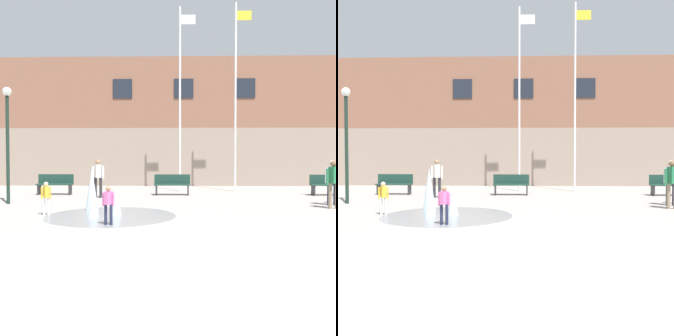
% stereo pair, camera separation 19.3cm
% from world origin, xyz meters
% --- Properties ---
extents(ground_plane, '(100.00, 100.00, 0.00)m').
position_xyz_m(ground_plane, '(0.00, 0.00, 0.00)').
color(ground_plane, gray).
extents(library_building, '(36.00, 6.05, 7.40)m').
position_xyz_m(library_building, '(0.00, 17.84, 3.70)').
color(library_building, gray).
rests_on(library_building, ground).
extents(splash_fountain, '(3.80, 3.80, 1.36)m').
position_xyz_m(splash_fountain, '(-2.66, 4.02, 0.44)').
color(splash_fountain, gray).
rests_on(splash_fountain, ground).
extents(park_bench_far_left, '(1.60, 0.44, 0.91)m').
position_xyz_m(park_bench_far_left, '(-5.84, 9.76, 0.48)').
color(park_bench_far_left, '#28282D').
rests_on(park_bench_far_left, ground).
extents(park_bench_near_trashcan, '(1.60, 0.44, 0.91)m').
position_xyz_m(park_bench_near_trashcan, '(-0.58, 9.70, 0.48)').
color(park_bench_near_trashcan, '#28282D').
rests_on(park_bench_near_trashcan, ground).
extents(park_bench_far_right, '(1.60, 0.44, 0.91)m').
position_xyz_m(park_bench_far_right, '(6.31, 9.71, 0.48)').
color(park_bench_far_right, '#28282D').
rests_on(park_bench_far_right, ground).
extents(child_running, '(0.31, 0.24, 0.99)m').
position_xyz_m(child_running, '(-2.08, 2.17, 0.58)').
color(child_running, '#1E233D').
rests_on(child_running, ground).
extents(adult_watching, '(0.50, 0.37, 1.59)m').
position_xyz_m(adult_watching, '(4.83, 5.40, 0.93)').
color(adult_watching, '#89755B').
rests_on(adult_watching, ground).
extents(adult_in_red, '(0.50, 0.36, 1.59)m').
position_xyz_m(adult_in_red, '(5.12, 6.27, 0.93)').
color(adult_in_red, '#1E233D').
rests_on(adult_in_red, ground).
extents(teen_by_trashcan, '(0.50, 0.39, 1.59)m').
position_xyz_m(teen_by_trashcan, '(-3.64, 8.50, 0.93)').
color(teen_by_trashcan, '#28282D').
rests_on(teen_by_trashcan, ground).
extents(child_with_pink_shirt, '(0.31, 0.24, 0.99)m').
position_xyz_m(child_with_pink_shirt, '(-4.20, 3.74, 0.58)').
color(child_with_pink_shirt, silver).
rests_on(child_with_pink_shirt, ground).
extents(flagpole_left, '(0.80, 0.10, 8.97)m').
position_xyz_m(flagpole_left, '(-0.20, 11.59, 4.74)').
color(flagpole_left, silver).
rests_on(flagpole_left, ground).
extents(flagpole_right, '(0.80, 0.10, 9.14)m').
position_xyz_m(flagpole_right, '(2.50, 11.59, 4.83)').
color(flagpole_right, silver).
rests_on(flagpole_right, ground).
extents(lamp_post_left_lane, '(0.32, 0.32, 4.22)m').
position_xyz_m(lamp_post_left_lane, '(-6.49, 6.39, 2.73)').
color(lamp_post_left_lane, '#192D23').
rests_on(lamp_post_left_lane, ground).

